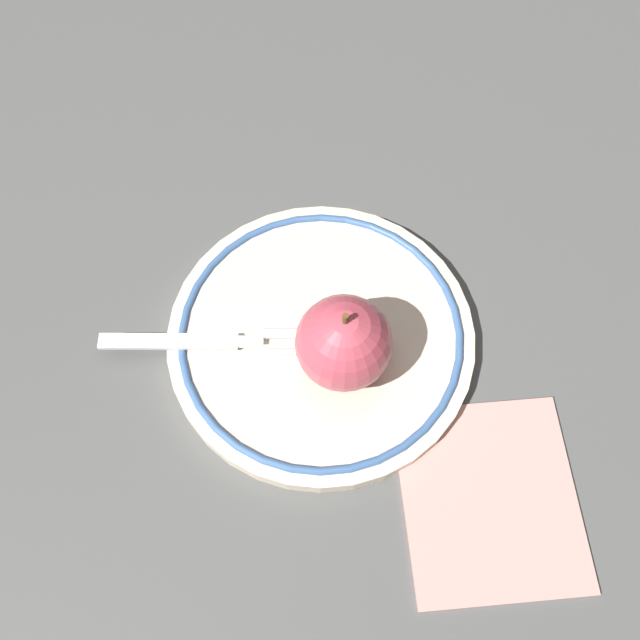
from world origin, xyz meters
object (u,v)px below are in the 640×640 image
plate (320,337)px  apple_red_whole (345,343)px  napkin_folded (491,498)px  fork (219,342)px

plate → apple_red_whole: apple_red_whole is taller
plate → napkin_folded: 0.16m
plate → fork: (-0.01, 0.07, 0.01)m
plate → fork: size_ratio=1.23×
fork → napkin_folded: (-0.11, -0.19, -0.02)m
apple_red_whole → fork: size_ratio=0.41×
apple_red_whole → plate: bearing=35.9°
plate → apple_red_whole: (-0.02, -0.02, 0.04)m
apple_red_whole → fork: 0.10m
napkin_folded → fork: bearing=60.2°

